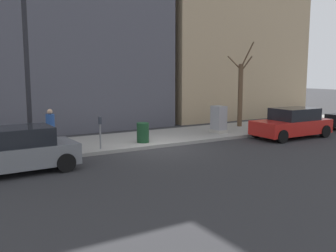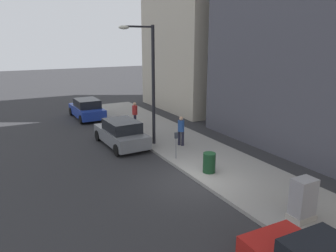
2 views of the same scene
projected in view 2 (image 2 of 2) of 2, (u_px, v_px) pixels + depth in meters
name	position (u px, v px, depth m)	size (l,w,h in m)	color
ground_plane	(195.00, 181.00, 14.10)	(120.00, 120.00, 0.00)	#2B2B2D
sidewalk	(232.00, 171.00, 14.99)	(4.00, 36.00, 0.15)	gray
parked_car_grey	(121.00, 133.00, 18.62)	(2.06, 4.27, 1.52)	slate
parked_car_blue	(87.00, 109.00, 25.14)	(1.99, 4.23, 1.52)	#1E389E
parking_meter	(176.00, 143.00, 16.16)	(0.14, 0.10, 1.35)	slate
utility_box	(303.00, 200.00, 10.67)	(0.83, 0.61, 1.43)	#A8A399
streetlamp	(149.00, 76.00, 17.64)	(1.97, 0.32, 6.50)	black
trash_bin	(209.00, 163.00, 14.57)	(0.56, 0.56, 0.90)	#14381E
pedestrian_near_meter	(181.00, 129.00, 18.17)	(0.36, 0.38, 1.66)	#1E1E2D
pedestrian_midblock	(135.00, 113.00, 22.22)	(0.36, 0.37, 1.66)	#1E1E2D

